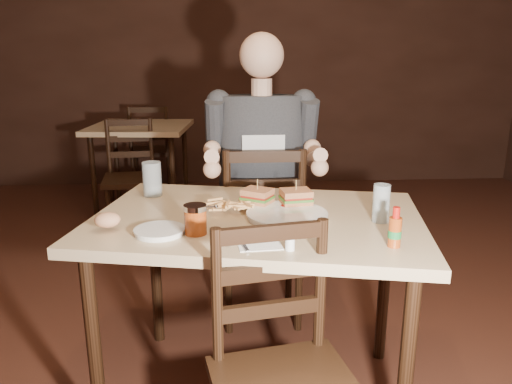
{
  "coord_description": "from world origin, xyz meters",
  "views": [
    {
      "loc": [
        -0.09,
        -1.76,
        1.36
      ],
      "look_at": [
        0.01,
        0.06,
        0.85
      ],
      "focal_mm": 35.0,
      "sensor_mm": 36.0,
      "label": 1
    }
  ],
  "objects": [
    {
      "name": "chair_far",
      "position": [
        0.08,
        0.66,
        0.47
      ],
      "size": [
        0.44,
        0.48,
        0.94
      ],
      "primitive_type": null,
      "rotation": [
        0.0,
        0.0,
        3.16
      ],
      "color": "black",
      "rests_on": "ground"
    },
    {
      "name": "ketchup_dollop",
      "position": [
        0.13,
        0.07,
        0.79
      ],
      "size": [
        0.05,
        0.05,
        0.01
      ],
      "primitive_type": "ellipsoid",
      "rotation": [
        0.0,
        0.0,
        -0.2
      ],
      "color": "maroon",
      "rests_on": "dinner_plate"
    },
    {
      "name": "fork",
      "position": [
        -0.07,
        -0.23,
        0.78
      ],
      "size": [
        0.07,
        0.14,
        0.0
      ],
      "primitive_type": "cube",
      "rotation": [
        0.0,
        0.0,
        -0.42
      ],
      "color": "silver",
      "rests_on": "napkin"
    },
    {
      "name": "hot_sauce",
      "position": [
        0.43,
        -0.32,
        0.84
      ],
      "size": [
        0.05,
        0.05,
        0.13
      ],
      "primitive_type": null,
      "rotation": [
        0.0,
        0.0,
        -0.2
      ],
      "color": "#933911",
      "rests_on": "main_table"
    },
    {
      "name": "main_table",
      "position": [
        0.01,
        0.01,
        0.69
      ],
      "size": [
        1.36,
        1.04,
        0.77
      ],
      "rotation": [
        0.0,
        0.0,
        -0.2
      ],
      "color": "tan",
      "rests_on": "ground"
    },
    {
      "name": "dinner_plate",
      "position": [
        0.12,
        -0.02,
        0.78
      ],
      "size": [
        0.35,
        0.35,
        0.02
      ],
      "primitive_type": "cylinder",
      "rotation": [
        0.0,
        0.0,
        -0.2
      ],
      "color": "white",
      "rests_on": "main_table"
    },
    {
      "name": "side_plate",
      "position": [
        -0.33,
        -0.16,
        0.78
      ],
      "size": [
        0.2,
        0.2,
        0.01
      ],
      "primitive_type": "cylinder",
      "rotation": [
        0.0,
        0.0,
        -0.2
      ],
      "color": "white",
      "rests_on": "main_table"
    },
    {
      "name": "salt_shaker",
      "position": [
        0.1,
        -0.33,
        0.8
      ],
      "size": [
        0.04,
        0.04,
        0.05
      ],
      "primitive_type": null,
      "rotation": [
        0.0,
        0.0,
        -0.2
      ],
      "color": "white",
      "rests_on": "main_table"
    },
    {
      "name": "bg_table",
      "position": [
        -0.83,
        2.5,
        0.68
      ],
      "size": [
        0.86,
        0.86,
        0.77
      ],
      "rotation": [
        0.0,
        0.0,
        -0.08
      ],
      "color": "tan",
      "rests_on": "ground"
    },
    {
      "name": "syrup_dispenser",
      "position": [
        -0.2,
        -0.16,
        0.82
      ],
      "size": [
        0.09,
        0.09,
        0.1
      ],
      "primitive_type": null,
      "rotation": [
        0.0,
        0.0,
        -0.2
      ],
      "color": "#933911",
      "rests_on": "main_table"
    },
    {
      "name": "napkin",
      "position": [
        0.01,
        -0.27,
        0.77
      ],
      "size": [
        0.15,
        0.14,
        0.0
      ],
      "primitive_type": "cube",
      "rotation": [
        0.0,
        0.0,
        0.08
      ],
      "color": "white",
      "rests_on": "main_table"
    },
    {
      "name": "diner",
      "position": [
        0.08,
        0.61,
        0.97
      ],
      "size": [
        0.57,
        0.45,
        0.97
      ],
      "primitive_type": null,
      "rotation": [
        0.0,
        0.0,
        0.02
      ],
      "color": "#303236",
      "rests_on": "chair_far"
    },
    {
      "name": "bg_chair_near",
      "position": [
        -0.83,
        1.95,
        0.43
      ],
      "size": [
        0.45,
        0.49,
        0.87
      ],
      "primitive_type": null,
      "rotation": [
        0.0,
        0.0,
        0.12
      ],
      "color": "black",
      "rests_on": "ground"
    },
    {
      "name": "bread_roll",
      "position": [
        -0.51,
        -0.11,
        0.81
      ],
      "size": [
        0.1,
        0.09,
        0.05
      ],
      "primitive_type": "ellipsoid",
      "rotation": [
        0.0,
        0.0,
        -0.2
      ],
      "color": "tan",
      "rests_on": "side_plate"
    },
    {
      "name": "fries_pile",
      "position": [
        -0.08,
        0.07,
        0.8
      ],
      "size": [
        0.25,
        0.2,
        0.04
      ],
      "primitive_type": null,
      "rotation": [
        0.0,
        0.0,
        -0.2
      ],
      "color": "#E8AF6C",
      "rests_on": "dinner_plate"
    },
    {
      "name": "sandwich_right",
      "position": [
        0.17,
        0.1,
        0.84
      ],
      "size": [
        0.13,
        0.11,
        0.1
      ],
      "primitive_type": null,
      "rotation": [
        0.0,
        0.0,
        0.15
      ],
      "color": "tan",
      "rests_on": "dinner_plate"
    },
    {
      "name": "glass_left",
      "position": [
        -0.41,
        0.32,
        0.84
      ],
      "size": [
        0.09,
        0.09,
        0.15
      ],
      "primitive_type": "cylinder",
      "rotation": [
        0.0,
        0.0,
        -0.2
      ],
      "color": "silver",
      "rests_on": "main_table"
    },
    {
      "name": "glass_right",
      "position": [
        0.46,
        -0.07,
        0.84
      ],
      "size": [
        0.07,
        0.07,
        0.14
      ],
      "primitive_type": "cylinder",
      "rotation": [
        0.0,
        0.0,
        -0.2
      ],
      "color": "silver",
      "rests_on": "main_table"
    },
    {
      "name": "knife",
      "position": [
        -0.05,
        -0.25,
        0.77
      ],
      "size": [
        0.05,
        0.19,
        0.0
      ],
      "primitive_type": "cube",
      "rotation": [
        0.0,
        0.0,
        0.19
      ],
      "color": "silver",
      "rests_on": "napkin"
    },
    {
      "name": "bg_chair_far",
      "position": [
        -0.83,
        3.05,
        0.44
      ],
      "size": [
        0.44,
        0.47,
        0.89
      ],
      "primitive_type": null,
      "rotation": [
        0.0,
        0.0,
        3.21
      ],
      "color": "black",
      "rests_on": "ground"
    },
    {
      "name": "sandwich_left",
      "position": [
        0.02,
        0.12,
        0.83
      ],
      "size": [
        0.14,
        0.13,
        0.1
      ],
      "primitive_type": null,
      "rotation": [
        0.0,
        0.0,
        -0.55
      ],
      "color": "tan",
      "rests_on": "dinner_plate"
    },
    {
      "name": "room_shell",
      "position": [
        0.0,
        0.0,
        1.4
      ],
      "size": [
        7.0,
        7.0,
        7.0
      ],
      "color": "black",
      "rests_on": "ground"
    }
  ]
}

